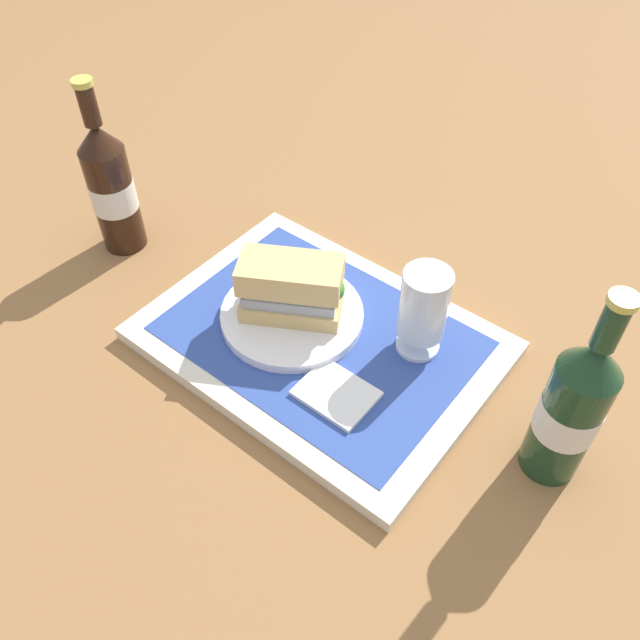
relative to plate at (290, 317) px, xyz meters
name	(u,v)px	position (x,y,z in m)	size (l,w,h in m)	color
ground_plane	(320,346)	(0.05, 0.00, -0.03)	(3.00, 3.00, 0.00)	olive
tray	(320,341)	(0.05, 0.00, -0.02)	(0.44, 0.32, 0.02)	beige
placemat	(320,335)	(0.05, 0.00, -0.01)	(0.38, 0.27, 0.00)	#2D4793
plate	(290,317)	(0.00, 0.00, 0.00)	(0.19, 0.19, 0.01)	white
sandwich	(291,290)	(0.00, 0.00, 0.05)	(0.14, 0.12, 0.08)	tan
beer_glass	(423,310)	(0.16, 0.07, 0.06)	(0.06, 0.06, 0.12)	silver
napkin_folded	(336,393)	(0.12, -0.06, 0.00)	(0.09, 0.07, 0.01)	white
beer_bottle	(572,408)	(0.36, 0.03, 0.08)	(0.07, 0.07, 0.27)	#19381E
second_bottle	(111,187)	(-0.32, -0.02, 0.08)	(0.07, 0.07, 0.27)	black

